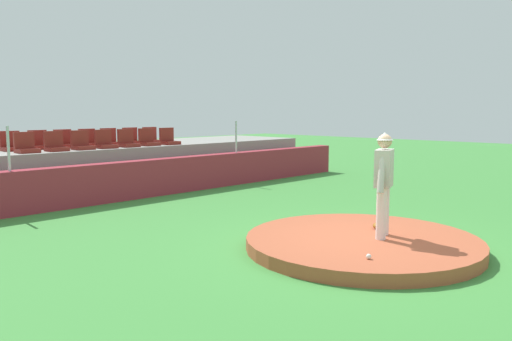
% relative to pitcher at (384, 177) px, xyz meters
% --- Properties ---
extents(ground_plane, '(60.00, 60.00, 0.00)m').
position_rel_pitcher_xyz_m(ground_plane, '(-0.23, 0.23, -1.20)').
color(ground_plane, '#3E8A3A').
extents(pitchers_mound, '(3.81, 3.81, 0.20)m').
position_rel_pitcher_xyz_m(pitchers_mound, '(-0.23, 0.23, -1.10)').
color(pitchers_mound, '#AF5335').
rests_on(pitchers_mound, ground_plane).
extents(pitcher, '(0.76, 0.41, 1.71)m').
position_rel_pitcher_xyz_m(pitcher, '(0.00, 0.00, 0.00)').
color(pitcher, white).
rests_on(pitcher, pitchers_mound).
extents(baseball, '(0.07, 0.07, 0.07)m').
position_rel_pitcher_xyz_m(baseball, '(-1.25, -0.51, -0.96)').
color(baseball, white).
rests_on(baseball, pitchers_mound).
extents(fielding_glove, '(0.34, 0.28, 0.11)m').
position_rel_pitcher_xyz_m(fielding_glove, '(0.48, 0.34, -0.94)').
color(fielding_glove, '#8B5114').
rests_on(fielding_glove, pitchers_mound).
extents(brick_barrier, '(16.73, 0.40, 0.97)m').
position_rel_pitcher_xyz_m(brick_barrier, '(-0.23, 7.14, -0.71)').
color(brick_barrier, maroon).
rests_on(brick_barrier, ground_plane).
extents(fence_post_left, '(0.06, 0.06, 0.97)m').
position_rel_pitcher_xyz_m(fence_post_left, '(-3.18, 7.14, 0.26)').
color(fence_post_left, silver).
rests_on(fence_post_left, brick_barrier).
extents(fence_post_right, '(0.06, 0.06, 0.97)m').
position_rel_pitcher_xyz_m(fence_post_right, '(3.55, 7.14, 0.26)').
color(fence_post_right, silver).
rests_on(fence_post_right, brick_barrier).
extents(bleacher_platform, '(14.93, 3.08, 1.25)m').
position_rel_pitcher_xyz_m(bleacher_platform, '(-0.23, 9.33, -0.57)').
color(bleacher_platform, gray).
rests_on(bleacher_platform, ground_plane).
extents(stadium_chair_0, '(0.48, 0.44, 0.50)m').
position_rel_pitcher_xyz_m(stadium_chair_0, '(-2.33, 8.33, 0.21)').
color(stadium_chair_0, maroon).
rests_on(stadium_chair_0, bleacher_platform).
extents(stadium_chair_1, '(0.48, 0.44, 0.50)m').
position_rel_pitcher_xyz_m(stadium_chair_1, '(-1.61, 8.33, 0.21)').
color(stadium_chair_1, maroon).
rests_on(stadium_chair_1, bleacher_platform).
extents(stadium_chair_2, '(0.48, 0.44, 0.50)m').
position_rel_pitcher_xyz_m(stadium_chair_2, '(-0.90, 8.32, 0.21)').
color(stadium_chair_2, maroon).
rests_on(stadium_chair_2, bleacher_platform).
extents(stadium_chair_3, '(0.48, 0.44, 0.50)m').
position_rel_pitcher_xyz_m(stadium_chair_3, '(-0.23, 8.31, 0.21)').
color(stadium_chair_3, maroon).
rests_on(stadium_chair_3, bleacher_platform).
extents(stadium_chair_4, '(0.48, 0.44, 0.50)m').
position_rel_pitcher_xyz_m(stadium_chair_4, '(0.46, 8.30, 0.21)').
color(stadium_chair_4, maroon).
rests_on(stadium_chair_4, bleacher_platform).
extents(stadium_chair_5, '(0.48, 0.44, 0.50)m').
position_rel_pitcher_xyz_m(stadium_chair_5, '(1.16, 8.34, 0.21)').
color(stadium_chair_5, maroon).
rests_on(stadium_chair_5, bleacher_platform).
extents(stadium_chair_6, '(0.48, 0.44, 0.50)m').
position_rel_pitcher_xyz_m(stadium_chair_6, '(1.87, 8.31, 0.21)').
color(stadium_chair_6, maroon).
rests_on(stadium_chair_6, bleacher_platform).
extents(stadium_chair_7, '(0.48, 0.44, 0.50)m').
position_rel_pitcher_xyz_m(stadium_chair_7, '(-2.34, 9.20, 0.21)').
color(stadium_chair_7, maroon).
rests_on(stadium_chair_7, bleacher_platform).
extents(stadium_chair_8, '(0.48, 0.44, 0.50)m').
position_rel_pitcher_xyz_m(stadium_chair_8, '(-1.62, 9.25, 0.21)').
color(stadium_chair_8, maroon).
rests_on(stadium_chair_8, bleacher_platform).
extents(stadium_chair_9, '(0.48, 0.44, 0.50)m').
position_rel_pitcher_xyz_m(stadium_chair_9, '(-0.93, 9.24, 0.21)').
color(stadium_chair_9, maroon).
rests_on(stadium_chair_9, bleacher_platform).
extents(stadium_chair_10, '(0.48, 0.44, 0.50)m').
position_rel_pitcher_xyz_m(stadium_chair_10, '(-0.23, 9.20, 0.21)').
color(stadium_chair_10, maroon).
rests_on(stadium_chair_10, bleacher_platform).
extents(stadium_chair_11, '(0.48, 0.44, 0.50)m').
position_rel_pitcher_xyz_m(stadium_chair_11, '(0.45, 9.23, 0.21)').
color(stadium_chair_11, maroon).
rests_on(stadium_chair_11, bleacher_platform).
extents(stadium_chair_12, '(0.48, 0.44, 0.50)m').
position_rel_pitcher_xyz_m(stadium_chair_12, '(1.19, 9.24, 0.21)').
color(stadium_chair_12, maroon).
rests_on(stadium_chair_12, bleacher_platform).
extents(stadium_chair_13, '(0.48, 0.44, 0.50)m').
position_rel_pitcher_xyz_m(stadium_chair_13, '(1.88, 9.21, 0.21)').
color(stadium_chair_13, maroon).
rests_on(stadium_chair_13, bleacher_platform).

